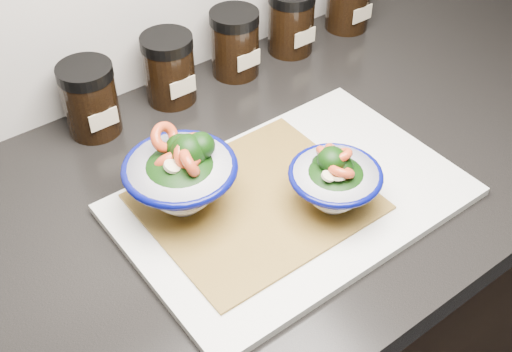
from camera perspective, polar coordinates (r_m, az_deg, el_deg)
cabinet at (r=1.30m, az=2.97°, el=-14.29°), size 3.43×0.58×0.86m
countertop at (r=0.95m, az=3.91°, el=0.74°), size 3.50×0.60×0.04m
cutting_board at (r=0.86m, az=3.20°, el=-2.13°), size 0.45×0.30×0.01m
bamboo_mat at (r=0.85m, az=-0.00°, el=-2.29°), size 0.28×0.24×0.00m
bowl_left at (r=0.82m, az=-6.62°, el=0.04°), size 0.15×0.15×0.11m
bowl_right at (r=0.82m, az=6.99°, el=-0.42°), size 0.12×0.12×0.09m
spice_jar_a at (r=0.98m, az=-14.53°, el=6.63°), size 0.08×0.08×0.11m
spice_jar_b at (r=1.03m, az=-7.72°, el=9.44°), size 0.08×0.08×0.11m
spice_jar_c at (r=1.09m, az=-1.89°, el=11.73°), size 0.08×0.08×0.11m
spice_jar_d at (r=1.15m, az=3.13°, el=13.56°), size 0.08×0.08×0.11m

